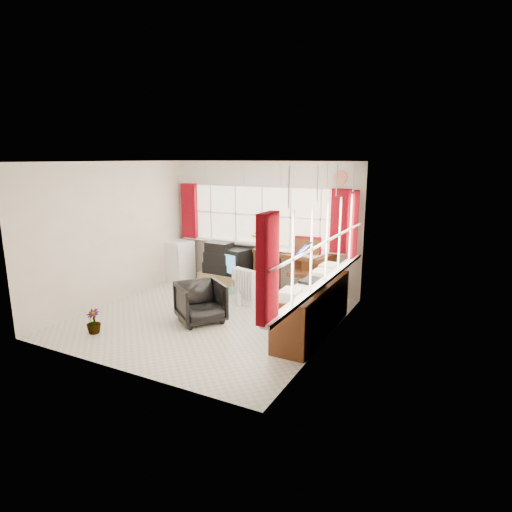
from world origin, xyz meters
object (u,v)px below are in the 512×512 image
(desk, at_px, (293,270))
(tv_bench, at_px, (233,280))
(task_chair, at_px, (306,268))
(office_chair, at_px, (201,302))
(radiator, at_px, (246,290))
(mini_fridge, at_px, (179,261))
(crt_tv, at_px, (237,261))
(credenza, at_px, (313,307))
(desk_lamp, at_px, (268,237))

(desk, bearing_deg, tv_bench, -176.49)
(task_chair, xyz_separation_m, tv_bench, (-1.66, 0.22, -0.50))
(desk, height_order, office_chair, desk)
(desk, relative_size, radiator, 2.46)
(desk, distance_m, mini_fridge, 2.56)
(desk, bearing_deg, office_chair, -110.71)
(mini_fridge, bearing_deg, crt_tv, 6.96)
(tv_bench, distance_m, mini_fridge, 1.29)
(credenza, bearing_deg, office_chair, -166.95)
(desk, height_order, radiator, desk)
(desk_lamp, height_order, task_chair, desk_lamp)
(desk_lamp, distance_m, task_chair, 0.94)
(task_chair, distance_m, crt_tv, 1.60)
(desk, relative_size, mini_fridge, 1.88)
(tv_bench, height_order, mini_fridge, mini_fridge)
(desk, height_order, crt_tv, desk)
(radiator, xyz_separation_m, mini_fridge, (-2.03, 0.74, 0.16))
(tv_bench, bearing_deg, crt_tv, 25.46)
(credenza, bearing_deg, crt_tv, 144.54)
(crt_tv, bearing_deg, office_chair, -76.78)
(office_chair, height_order, radiator, office_chair)
(desk_lamp, distance_m, credenza, 2.11)
(desk, relative_size, tv_bench, 1.12)
(desk, bearing_deg, task_chair, -40.08)
(credenza, bearing_deg, desk_lamp, 135.52)
(task_chair, bearing_deg, crt_tv, 170.55)
(desk, relative_size, crt_tv, 2.18)
(desk, height_order, desk_lamp, desk_lamp)
(desk, xyz_separation_m, radiator, (-0.52, -0.94, -0.20))
(desk_lamp, distance_m, tv_bench, 1.32)
(tv_bench, relative_size, mini_fridge, 1.68)
(tv_bench, distance_m, crt_tv, 0.41)
(task_chair, height_order, credenza, task_chair)
(desk, relative_size, desk_lamp, 3.96)
(desk_lamp, distance_m, office_chair, 1.98)
(office_chair, distance_m, mini_fridge, 2.54)
(office_chair, bearing_deg, crt_tv, 49.10)
(desk_lamp, distance_m, radiator, 1.12)
(crt_tv, relative_size, mini_fridge, 0.86)
(credenza, xyz_separation_m, tv_bench, (-2.28, 1.52, -0.27))
(office_chair, bearing_deg, desk_lamp, 25.80)
(desk_lamp, height_order, credenza, desk_lamp)
(desk, bearing_deg, radiator, -119.14)
(desk_lamp, height_order, crt_tv, desk_lamp)
(tv_bench, bearing_deg, radiator, -47.87)
(tv_bench, height_order, crt_tv, crt_tv)
(crt_tv, bearing_deg, credenza, -35.46)
(desk, bearing_deg, mini_fridge, -175.48)
(task_chair, xyz_separation_m, office_chair, (-1.11, -1.70, -0.31))
(desk, bearing_deg, desk_lamp, -154.18)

